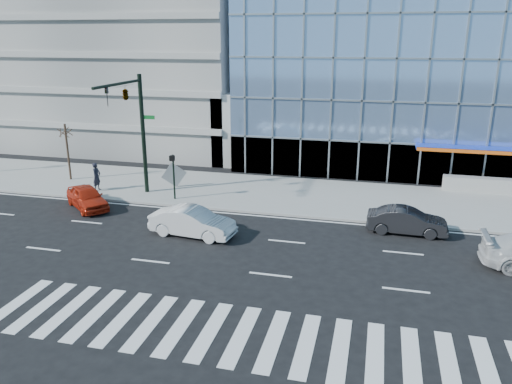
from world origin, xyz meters
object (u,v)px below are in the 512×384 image
ped_signal_post (173,170)px  pedestrian (97,177)px  traffic_signal (131,108)px  dark_sedan (407,221)px  tilted_panel (174,175)px  street_tree_near (65,132)px  red_sedan (87,197)px  white_sedan (193,222)px

ped_signal_post → pedestrian: bearing=175.2°
traffic_signal → dark_sedan: 18.15m
pedestrian → tilted_panel: (4.91, 2.04, -0.08)m
ped_signal_post → street_tree_near: (-9.50, 2.56, 1.64)m
red_sedan → white_sedan: bearing=-68.1°
street_tree_near → red_sedan: size_ratio=1.01×
white_sedan → dark_sedan: size_ratio=1.09×
white_sedan → dark_sedan: (11.40, 3.19, -0.07)m
red_sedan → street_tree_near: bearing=82.0°
dark_sedan → ped_signal_post: bearing=83.6°
red_sedan → pedestrian: pedestrian is taller
ped_signal_post → red_sedan: (-4.81, -2.66, -1.43)m
tilted_panel → street_tree_near: bearing=156.2°
ped_signal_post → dark_sedan: (14.73, -2.13, -1.43)m
pedestrian → tilted_panel: size_ratio=1.53×
ped_signal_post → white_sedan: 6.42m
ped_signal_post → red_sedan: ped_signal_post is taller
ped_signal_post → white_sedan: size_ratio=0.63×
red_sedan → ped_signal_post: bearing=-21.1°
red_sedan → tilted_panel: tilted_panel is taller
white_sedan → red_sedan: (-8.14, 2.66, -0.07)m
ped_signal_post → white_sedan: (3.33, -5.32, -1.36)m
pedestrian → traffic_signal: bearing=-103.0°
dark_sedan → tilted_panel: size_ratio=3.34×
street_tree_near → white_sedan: (12.83, -7.88, -3.00)m
ped_signal_post → pedestrian: (-5.98, 0.50, -1.00)m
dark_sedan → street_tree_near: bearing=80.9°
red_sedan → traffic_signal: bearing=-5.4°
street_tree_near → pedestrian: 4.85m
white_sedan → tilted_panel: size_ratio=3.65×
white_sedan → dark_sedan: 11.84m
traffic_signal → white_sedan: size_ratio=1.69×
street_tree_near → pedestrian: bearing=-30.3°
traffic_signal → white_sedan: (5.83, -4.95, -5.38)m
street_tree_near → pedestrian: street_tree_near is taller
traffic_signal → white_sedan: 9.35m
white_sedan → pedestrian: size_ratio=2.39×
white_sedan → ped_signal_post: bearing=38.7°
white_sedan → tilted_panel: tilted_panel is taller
white_sedan → tilted_panel: 9.01m
ped_signal_post → pedestrian: size_ratio=1.51×
tilted_panel → dark_sedan: bearing=-40.1°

